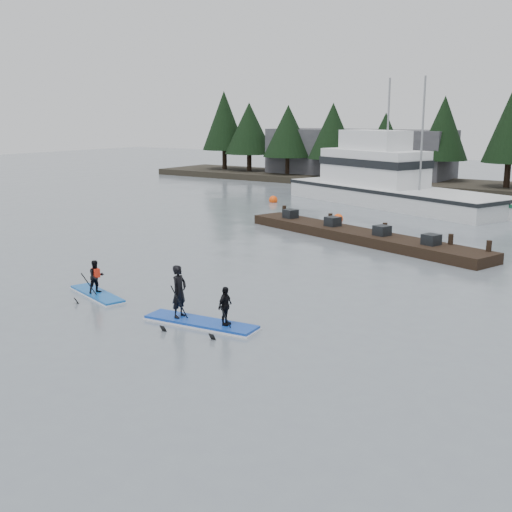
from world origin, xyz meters
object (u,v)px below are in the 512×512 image
Objects in this scene: fishing_boat_large at (388,194)px; paddleboard_duo at (198,307)px; paddleboard_solo at (96,284)px; floating_dock at (360,236)px.

paddleboard_duo is at bearing -57.49° from fishing_boat_large.
paddleboard_duo reaches higher than paddleboard_solo.
paddleboard_solo reaches higher than floating_dock.
paddleboard_solo is 0.82× the size of paddleboard_duo.
fishing_boat_large is 28.71m from paddleboard_solo.
paddleboard_duo is at bearing 12.66° from paddleboard_solo.
floating_dock is 15.27m from paddleboard_solo.
fishing_boat_large is at bearing 95.52° from paddleboard_duo.
paddleboard_solo is at bearing -67.37° from fishing_boat_large.
fishing_boat_large is 5.84× the size of paddleboard_solo.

